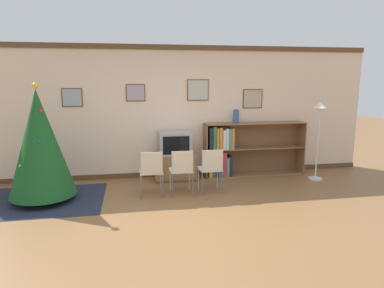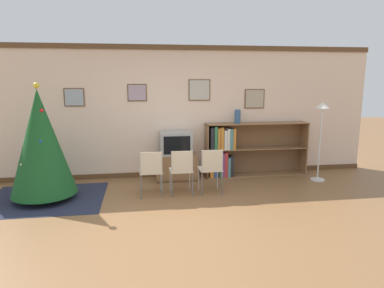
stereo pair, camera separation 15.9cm
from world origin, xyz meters
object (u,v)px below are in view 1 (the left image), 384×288
(folding_chair_left, at_px, (151,171))
(standing_lamp, at_px, (319,120))
(christmas_tree, at_px, (40,144))
(folding_chair_center, at_px, (182,169))
(television, at_px, (175,143))
(bookshelf, at_px, (235,150))
(tv_console, at_px, (175,167))
(vase, at_px, (236,116))
(folding_chair_right, at_px, (211,168))

(folding_chair_left, bearing_deg, standing_lamp, 8.08)
(christmas_tree, distance_m, folding_chair_center, 2.40)
(television, relative_size, folding_chair_center, 0.77)
(christmas_tree, distance_m, standing_lamp, 5.20)
(christmas_tree, relative_size, bookshelf, 0.91)
(bookshelf, bearing_deg, tv_console, -176.05)
(folding_chair_center, distance_m, standing_lamp, 2.98)
(folding_chair_center, bearing_deg, television, 90.00)
(television, bearing_deg, folding_chair_left, -118.64)
(tv_console, xyz_separation_m, television, (0.00, -0.00, 0.49))
(tv_console, distance_m, folding_chair_center, 1.00)
(folding_chair_left, relative_size, vase, 2.86)
(folding_chair_left, distance_m, bookshelf, 2.12)
(standing_lamp, bearing_deg, christmas_tree, -176.17)
(folding_chair_left, relative_size, folding_chair_right, 1.00)
(bookshelf, xyz_separation_m, standing_lamp, (1.54, -0.58, 0.67))
(christmas_tree, bearing_deg, bookshelf, 14.36)
(folding_chair_left, height_order, folding_chair_right, same)
(vase, bearing_deg, tv_console, -176.30)
(folding_chair_right, distance_m, bookshelf, 1.32)
(folding_chair_left, relative_size, folding_chair_center, 1.00)
(folding_chair_center, bearing_deg, folding_chair_right, 0.00)
(folding_chair_right, bearing_deg, folding_chair_left, 180.00)
(standing_lamp, bearing_deg, folding_chair_right, -168.30)
(television, relative_size, vase, 2.21)
(folding_chair_center, bearing_deg, folding_chair_left, 180.00)
(folding_chair_left, bearing_deg, bookshelf, 30.15)
(christmas_tree, bearing_deg, folding_chair_center, -3.24)
(folding_chair_center, xyz_separation_m, standing_lamp, (2.85, 0.48, 0.75))
(bookshelf, bearing_deg, folding_chair_left, -149.85)
(vase, bearing_deg, standing_lamp, -20.52)
(folding_chair_left, height_order, vase, vase)
(vase, bearing_deg, christmas_tree, -165.71)
(standing_lamp, bearing_deg, folding_chair_center, -170.43)
(bookshelf, distance_m, vase, 0.72)
(tv_console, xyz_separation_m, standing_lamp, (2.85, -0.50, 0.95))
(folding_chair_right, xyz_separation_m, vase, (0.77, 1.06, 0.80))
(christmas_tree, bearing_deg, standing_lamp, 3.83)
(tv_console, height_order, folding_chair_right, folding_chair_right)
(tv_console, distance_m, standing_lamp, 3.04)
(vase, height_order, standing_lamp, standing_lamp)
(christmas_tree, bearing_deg, television, 19.76)
(television, bearing_deg, christmas_tree, -160.24)
(folding_chair_left, distance_m, folding_chair_right, 1.06)
(folding_chair_right, distance_m, standing_lamp, 2.48)
(folding_chair_right, bearing_deg, bookshelf, 54.08)
(folding_chair_left, xyz_separation_m, vase, (1.83, 1.06, 0.80))
(christmas_tree, xyz_separation_m, folding_chair_left, (1.81, -0.13, -0.51))
(folding_chair_left, height_order, standing_lamp, standing_lamp)
(christmas_tree, xyz_separation_m, bookshelf, (3.64, 0.93, -0.44))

